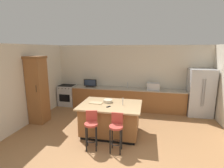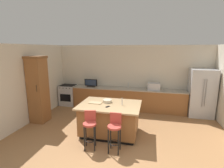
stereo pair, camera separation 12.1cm
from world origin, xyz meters
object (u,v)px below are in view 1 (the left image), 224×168
at_px(refrigerator, 200,92).
at_px(bar_stool_left, 91,127).
at_px(tv_monitor, 90,83).
at_px(tv_remote, 105,102).
at_px(cabinet_tower, 38,89).
at_px(microwave, 153,86).
at_px(bar_stool_right, 116,129).
at_px(fruit_bowl, 108,101).
at_px(kitchen_island, 111,119).
at_px(cutting_board, 96,103).
at_px(range_oven, 68,95).
at_px(cell_phone, 108,107).

height_order(refrigerator, bar_stool_left, refrigerator).
xyz_separation_m(tv_monitor, tv_remote, (1.18, -2.03, -0.12)).
relative_size(refrigerator, cabinet_tower, 0.78).
bearing_deg(tv_monitor, microwave, 1.13).
relative_size(cabinet_tower, bar_stool_right, 2.35).
relative_size(cabinet_tower, bar_stool_left, 2.34).
bearing_deg(fruit_bowl, kitchen_island, -53.91).
bearing_deg(bar_stool_left, refrigerator, 29.36).
bearing_deg(microwave, bar_stool_left, -116.89).
distance_m(kitchen_island, bar_stool_right, 0.92).
distance_m(refrigerator, cabinet_tower, 5.90).
distance_m(bar_stool_left, cutting_board, 0.95).
bearing_deg(kitchen_island, refrigerator, 35.85).
xyz_separation_m(range_oven, microwave, (3.74, 0.00, 0.58)).
bearing_deg(cutting_board, bar_stool_right, -48.29).
distance_m(range_oven, fruit_bowl, 3.19).
bearing_deg(tv_monitor, tv_remote, -59.86).
xyz_separation_m(microwave, tv_monitor, (-2.63, -0.05, 0.01)).
bearing_deg(tv_monitor, bar_stool_right, -60.64).
relative_size(tv_monitor, cutting_board, 1.47).
relative_size(microwave, fruit_bowl, 1.83).
height_order(tv_monitor, bar_stool_left, tv_monitor).
distance_m(microwave, bar_stool_right, 3.25).
height_order(tv_monitor, tv_remote, tv_monitor).
bearing_deg(fruit_bowl, tv_remote, -176.75).
relative_size(cell_phone, tv_remote, 0.88).
relative_size(cabinet_tower, cutting_board, 5.99).
xyz_separation_m(refrigerator, cell_phone, (-3.00, -2.40, 0.04)).
bearing_deg(tv_remote, microwave, 14.57).
xyz_separation_m(kitchen_island, refrigerator, (2.99, 2.16, 0.42)).
relative_size(refrigerator, fruit_bowl, 6.83).
height_order(cabinet_tower, cutting_board, cabinet_tower).
relative_size(kitchen_island, tv_monitor, 3.18).
distance_m(kitchen_island, cabinet_tower, 2.72).
height_order(bar_stool_left, fruit_bowl, fruit_bowl).
bearing_deg(refrigerator, tv_remote, -147.72).
bearing_deg(cutting_board, fruit_bowl, 22.20).
distance_m(cabinet_tower, microwave, 4.31).
xyz_separation_m(range_oven, bar_stool_left, (2.17, -3.09, 0.13)).
bearing_deg(kitchen_island, cell_phone, -91.67).
distance_m(tv_monitor, cell_phone, 2.78).
bearing_deg(cutting_board, cabinet_tower, 171.59).
bearing_deg(bar_stool_left, cutting_board, 85.77).
bearing_deg(tv_remote, fruit_bowl, -37.29).
distance_m(kitchen_island, bar_stool_left, 0.91).
xyz_separation_m(cabinet_tower, cell_phone, (2.60, -0.57, -0.25)).
height_order(cell_phone, cutting_board, cutting_board).
relative_size(refrigerator, cell_phone, 11.91).
bearing_deg(cell_phone, tv_remote, 141.51).
bearing_deg(refrigerator, microwave, 177.70).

